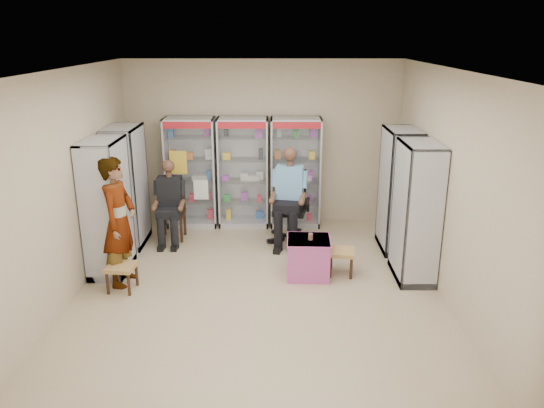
{
  "coord_description": "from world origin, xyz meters",
  "views": [
    {
      "loc": [
        0.21,
        -6.62,
        3.42
      ],
      "look_at": [
        0.18,
        0.7,
        1.06
      ],
      "focal_mm": 35.0,
      "sensor_mm": 36.0,
      "label": 1
    }
  ],
  "objects_px": {
    "cabinet_right_far": "(399,190)",
    "standing_man": "(119,222)",
    "cabinet_back_mid": "(243,173)",
    "wooden_chair": "(172,213)",
    "cabinet_back_right": "(295,173)",
    "cabinet_left_near": "(107,208)",
    "seated_shopkeeper": "(290,198)",
    "cabinet_left_far": "(127,187)",
    "office_chair": "(290,207)",
    "cabinet_right_near": "(416,212)",
    "woven_stool_a": "(341,262)",
    "woven_stool_b": "(122,277)",
    "cabinet_back_left": "(191,173)",
    "pink_trunk": "(308,257)"
  },
  "relations": [
    {
      "from": "cabinet_left_far",
      "to": "seated_shopkeeper",
      "type": "bearing_deg",
      "value": 91.72
    },
    {
      "from": "cabinet_right_near",
      "to": "office_chair",
      "type": "bearing_deg",
      "value": 50.78
    },
    {
      "from": "woven_stool_a",
      "to": "woven_stool_b",
      "type": "relative_size",
      "value": 1.01
    },
    {
      "from": "cabinet_back_left",
      "to": "wooden_chair",
      "type": "bearing_deg",
      "value": -108.9
    },
    {
      "from": "standing_man",
      "to": "cabinet_left_far",
      "type": "bearing_deg",
      "value": 18.1
    },
    {
      "from": "cabinet_left_far",
      "to": "standing_man",
      "type": "distance_m",
      "value": 1.53
    },
    {
      "from": "cabinet_back_mid",
      "to": "cabinet_left_far",
      "type": "relative_size",
      "value": 1.0
    },
    {
      "from": "cabinet_left_near",
      "to": "office_chair",
      "type": "bearing_deg",
      "value": 114.46
    },
    {
      "from": "woven_stool_b",
      "to": "cabinet_left_far",
      "type": "bearing_deg",
      "value": 100.71
    },
    {
      "from": "cabinet_left_far",
      "to": "wooden_chair",
      "type": "bearing_deg",
      "value": 106.39
    },
    {
      "from": "woven_stool_a",
      "to": "standing_man",
      "type": "height_order",
      "value": "standing_man"
    },
    {
      "from": "seated_shopkeeper",
      "to": "cabinet_left_near",
      "type": "bearing_deg",
      "value": -146.12
    },
    {
      "from": "cabinet_right_far",
      "to": "standing_man",
      "type": "bearing_deg",
      "value": 107.28
    },
    {
      "from": "cabinet_back_right",
      "to": "cabinet_back_mid",
      "type": "bearing_deg",
      "value": 180.0
    },
    {
      "from": "cabinet_right_far",
      "to": "seated_shopkeeper",
      "type": "xyz_separation_m",
      "value": [
        -1.75,
        0.28,
        -0.22
      ]
    },
    {
      "from": "cabinet_right_near",
      "to": "cabinet_left_near",
      "type": "bearing_deg",
      "value": 87.43
    },
    {
      "from": "cabinet_left_far",
      "to": "office_chair",
      "type": "height_order",
      "value": "cabinet_left_far"
    },
    {
      "from": "wooden_chair",
      "to": "office_chair",
      "type": "xyz_separation_m",
      "value": [
        2.03,
        -0.07,
        0.14
      ]
    },
    {
      "from": "cabinet_back_left",
      "to": "pink_trunk",
      "type": "height_order",
      "value": "cabinet_back_left"
    },
    {
      "from": "cabinet_back_right",
      "to": "cabinet_right_far",
      "type": "height_order",
      "value": "same"
    },
    {
      "from": "cabinet_back_mid",
      "to": "wooden_chair",
      "type": "distance_m",
      "value": 1.5
    },
    {
      "from": "cabinet_left_far",
      "to": "wooden_chair",
      "type": "relative_size",
      "value": 2.13
    },
    {
      "from": "woven_stool_a",
      "to": "cabinet_back_left",
      "type": "bearing_deg",
      "value": 139.47
    },
    {
      "from": "cabinet_left_far",
      "to": "cabinet_left_near",
      "type": "height_order",
      "value": "same"
    },
    {
      "from": "cabinet_left_far",
      "to": "office_chair",
      "type": "relative_size",
      "value": 1.64
    },
    {
      "from": "office_chair",
      "to": "pink_trunk",
      "type": "distance_m",
      "value": 1.46
    },
    {
      "from": "woven_stool_a",
      "to": "cabinet_left_near",
      "type": "bearing_deg",
      "value": 178.11
    },
    {
      "from": "cabinet_right_far",
      "to": "office_chair",
      "type": "xyz_separation_m",
      "value": [
        -1.75,
        0.33,
        -0.39
      ]
    },
    {
      "from": "cabinet_back_mid",
      "to": "cabinet_right_far",
      "type": "xyz_separation_m",
      "value": [
        2.58,
        -1.13,
        0.0
      ]
    },
    {
      "from": "cabinet_left_near",
      "to": "cabinet_back_right",
      "type": "bearing_deg",
      "value": 125.65
    },
    {
      "from": "woven_stool_b",
      "to": "standing_man",
      "type": "relative_size",
      "value": 0.2
    },
    {
      "from": "cabinet_left_far",
      "to": "woven_stool_b",
      "type": "height_order",
      "value": "cabinet_left_far"
    },
    {
      "from": "cabinet_back_mid",
      "to": "pink_trunk",
      "type": "bearing_deg",
      "value": -64.22
    },
    {
      "from": "cabinet_back_right",
      "to": "cabinet_left_near",
      "type": "distance_m",
      "value": 3.48
    },
    {
      "from": "cabinet_back_mid",
      "to": "cabinet_right_far",
      "type": "relative_size",
      "value": 1.0
    },
    {
      "from": "cabinet_back_right",
      "to": "wooden_chair",
      "type": "bearing_deg",
      "value": -161.25
    },
    {
      "from": "cabinet_back_left",
      "to": "pink_trunk",
      "type": "xyz_separation_m",
      "value": [
        2.02,
        -2.21,
        -0.71
      ]
    },
    {
      "from": "cabinet_back_left",
      "to": "cabinet_right_far",
      "type": "height_order",
      "value": "same"
    },
    {
      "from": "cabinet_left_far",
      "to": "woven_stool_b",
      "type": "xyz_separation_m",
      "value": [
        0.33,
        -1.74,
        -0.81
      ]
    },
    {
      "from": "cabinet_back_mid",
      "to": "woven_stool_a",
      "type": "bearing_deg",
      "value": -54.01
    },
    {
      "from": "cabinet_left_near",
      "to": "woven_stool_b",
      "type": "height_order",
      "value": "cabinet_left_near"
    },
    {
      "from": "cabinet_back_right",
      "to": "cabinet_right_near",
      "type": "xyz_separation_m",
      "value": [
        1.63,
        -2.23,
        0.0
      ]
    },
    {
      "from": "wooden_chair",
      "to": "cabinet_back_right",
      "type": "bearing_deg",
      "value": 18.75
    },
    {
      "from": "cabinet_back_mid",
      "to": "office_chair",
      "type": "relative_size",
      "value": 1.64
    },
    {
      "from": "cabinet_left_near",
      "to": "wooden_chair",
      "type": "relative_size",
      "value": 2.13
    },
    {
      "from": "office_chair",
      "to": "seated_shopkeeper",
      "type": "height_order",
      "value": "seated_shopkeeper"
    },
    {
      "from": "cabinet_right_near",
      "to": "woven_stool_a",
      "type": "xyz_separation_m",
      "value": [
        -1.02,
        0.09,
        -0.81
      ]
    },
    {
      "from": "cabinet_left_near",
      "to": "seated_shopkeeper",
      "type": "height_order",
      "value": "cabinet_left_near"
    },
    {
      "from": "cabinet_back_right",
      "to": "cabinet_left_far",
      "type": "relative_size",
      "value": 1.0
    },
    {
      "from": "cabinet_back_mid",
      "to": "wooden_chair",
      "type": "bearing_deg",
      "value": -148.69
    }
  ]
}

